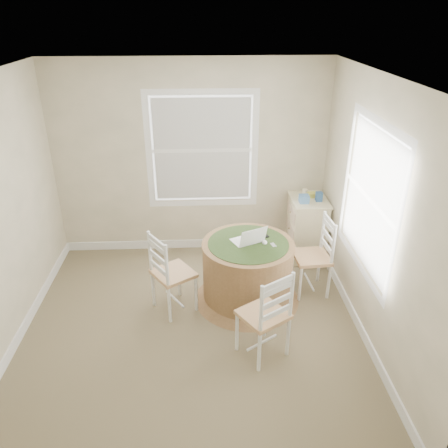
{
  "coord_description": "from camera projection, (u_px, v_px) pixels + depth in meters",
  "views": [
    {
      "loc": [
        0.16,
        -3.73,
        3.13
      ],
      "look_at": [
        0.37,
        0.45,
        1.03
      ],
      "focal_mm": 35.0,
      "sensor_mm": 36.0,
      "label": 1
    }
  ],
  "objects": [
    {
      "name": "room",
      "position": [
        205.0,
        213.0,
        4.29
      ],
      "size": [
        3.64,
        3.64,
        2.64
      ],
      "color": "#7E6F50",
      "rests_on": "ground"
    },
    {
      "name": "round_table",
      "position": [
        248.0,
        269.0,
        5.03
      ],
      "size": [
        1.23,
        1.23,
        0.75
      ],
      "rotation": [
        0.0,
        0.0,
        0.27
      ],
      "color": "olive",
      "rests_on": "ground"
    },
    {
      "name": "chair_left",
      "position": [
        173.0,
        273.0,
        4.84
      ],
      "size": [
        0.57,
        0.57,
        0.95
      ],
      "primitive_type": null,
      "rotation": [
        0.0,
        0.0,
        2.16
      ],
      "color": "white",
      "rests_on": "ground"
    },
    {
      "name": "chair_near",
      "position": [
        263.0,
        314.0,
        4.19
      ],
      "size": [
        0.57,
        0.56,
        0.95
      ],
      "primitive_type": null,
      "rotation": [
        0.0,
        0.0,
        3.71
      ],
      "color": "white",
      "rests_on": "ground"
    },
    {
      "name": "chair_right",
      "position": [
        312.0,
        257.0,
        5.15
      ],
      "size": [
        0.43,
        0.45,
        0.95
      ],
      "primitive_type": null,
      "rotation": [
        0.0,
        0.0,
        -1.5
      ],
      "color": "white",
      "rests_on": "ground"
    },
    {
      "name": "laptop",
      "position": [
        248.0,
        240.0,
        4.89
      ],
      "size": [
        0.42,
        0.4,
        0.23
      ],
      "rotation": [
        0.0,
        0.0,
        3.58
      ],
      "color": "white",
      "rests_on": "round_table"
    },
    {
      "name": "mouse",
      "position": [
        265.0,
        242.0,
        4.88
      ],
      "size": [
        0.08,
        0.11,
        0.03
      ],
      "primitive_type": "ellipsoid",
      "rotation": [
        0.0,
        0.0,
        0.27
      ],
      "color": "white",
      "rests_on": "round_table"
    },
    {
      "name": "phone",
      "position": [
        273.0,
        245.0,
        4.84
      ],
      "size": [
        0.07,
        0.1,
        0.02
      ],
      "primitive_type": "cube",
      "rotation": [
        0.0,
        0.0,
        0.27
      ],
      "color": "#B7BABF",
      "rests_on": "round_table"
    },
    {
      "name": "keys",
      "position": [
        266.0,
        237.0,
        5.01
      ],
      "size": [
        0.07,
        0.06,
        0.02
      ],
      "primitive_type": "cube",
      "rotation": [
        0.0,
        0.0,
        0.27
      ],
      "color": "black",
      "rests_on": "round_table"
    },
    {
      "name": "corner_chest",
      "position": [
        306.0,
        227.0,
        5.94
      ],
      "size": [
        0.49,
        0.64,
        0.85
      ],
      "rotation": [
        0.0,
        0.0,
        -0.0
      ],
      "color": "beige",
      "rests_on": "ground"
    },
    {
      "name": "tissue_box",
      "position": [
        303.0,
        199.0,
        5.61
      ],
      "size": [
        0.12,
        0.12,
        0.1
      ],
      "primitive_type": "cube",
      "rotation": [
        0.0,
        0.0,
        -0.0
      ],
      "color": "#5283BC",
      "rests_on": "corner_chest"
    },
    {
      "name": "box_yellow",
      "position": [
        313.0,
        195.0,
        5.8
      ],
      "size": [
        0.15,
        0.1,
        0.06
      ],
      "primitive_type": "cube",
      "rotation": [
        0.0,
        0.0,
        -0.0
      ],
      "color": "#C9C647",
      "rests_on": "corner_chest"
    },
    {
      "name": "box_blue",
      "position": [
        320.0,
        197.0,
        5.65
      ],
      "size": [
        0.08,
        0.08,
        0.12
      ],
      "primitive_type": "cube",
      "rotation": [
        0.0,
        0.0,
        -0.0
      ],
      "color": "#2E568C",
      "rests_on": "corner_chest"
    },
    {
      "name": "cup_cream",
      "position": [
        304.0,
        192.0,
        5.84
      ],
      "size": [
        0.07,
        0.07,
        0.09
      ],
      "primitive_type": "cylinder",
      "color": "beige",
      "rests_on": "corner_chest"
    }
  ]
}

